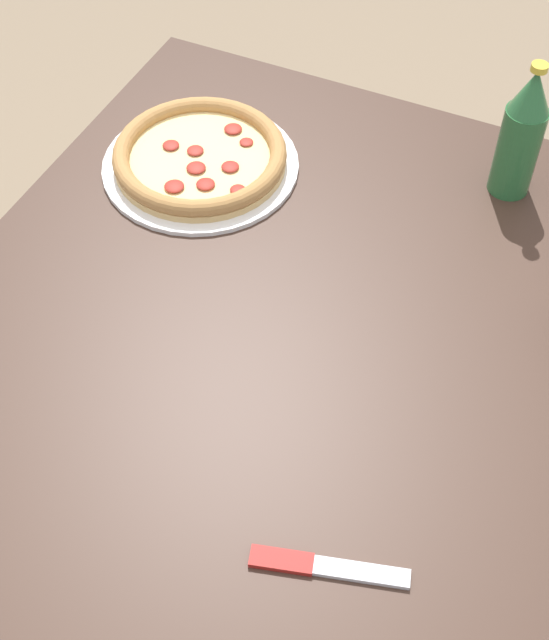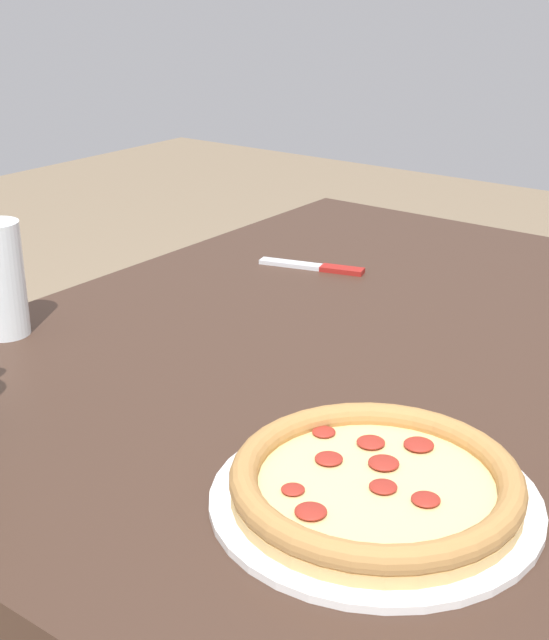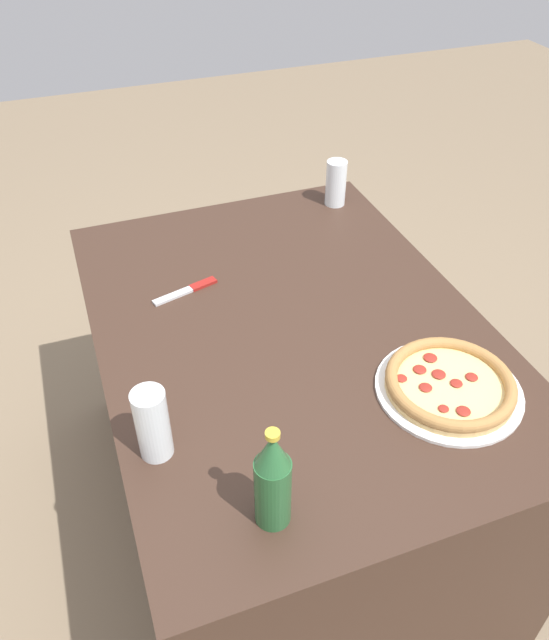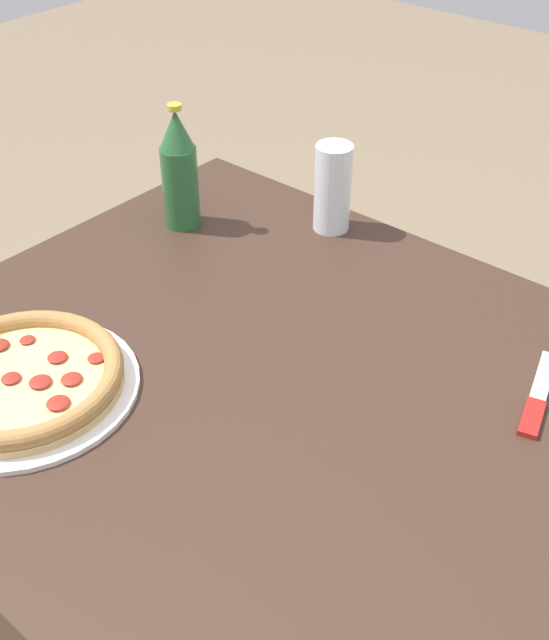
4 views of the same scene
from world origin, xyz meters
TOP-DOWN VIEW (x-y plane):
  - table at (0.00, 0.00)m, footprint 1.26×0.92m
  - pizza_veggie at (0.33, 0.24)m, footprint 0.31×0.31m
  - glass_cola at (0.27, -0.38)m, footprint 0.07×0.07m
  - beer_bottle at (0.49, -0.22)m, footprint 0.06×0.06m
  - knife at (-0.21, -0.20)m, footprint 0.07×0.18m

SIDE VIEW (x-z plane):
  - table at x=0.00m, z-range 0.00..0.74m
  - knife at x=-0.21m, z-range 0.73..0.74m
  - pizza_veggie at x=0.33m, z-range 0.73..0.78m
  - glass_cola at x=0.27m, z-range 0.73..0.89m
  - beer_bottle at x=0.49m, z-range 0.73..0.96m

